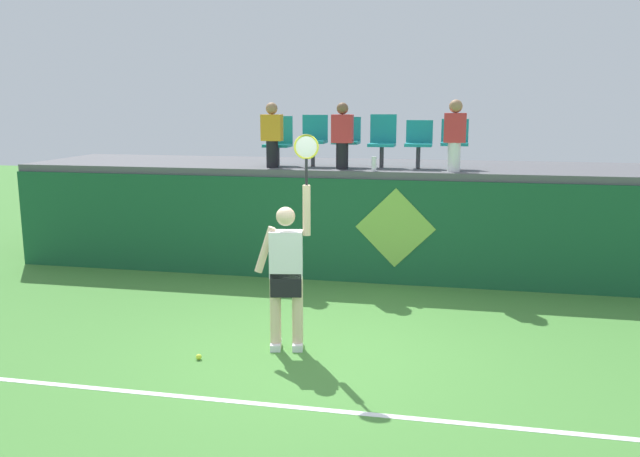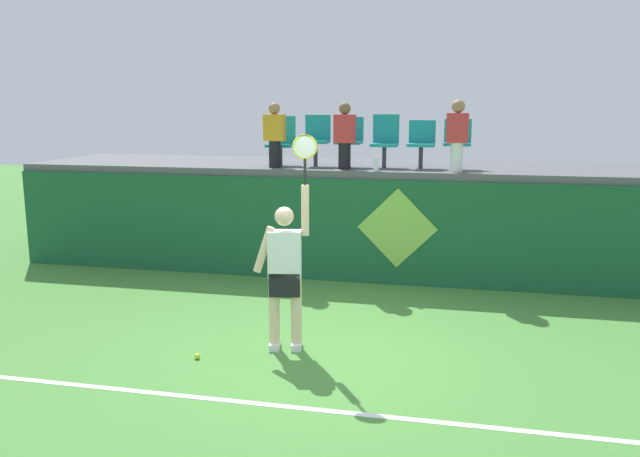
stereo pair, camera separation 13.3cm
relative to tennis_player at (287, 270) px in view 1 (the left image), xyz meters
The scene contains 17 objects.
ground_plane 1.03m from the tennis_player, 13.48° to the right, with size 40.00×40.00×0.00m, color #478438.
court_back_wall 3.17m from the tennis_player, 83.34° to the left, with size 12.12×0.20×1.68m, color #195633.
spectator_platform 4.42m from the tennis_player, 85.17° to the left, with size 12.12×2.49×0.12m, color #56565B.
court_baseline_stripe 1.79m from the tennis_player, 75.93° to the right, with size 10.91×0.08×0.01m, color white.
tennis_player is the anchor object (origin of this frame).
tennis_ball 1.40m from the tennis_player, 149.12° to the right, with size 0.07×0.07×0.07m, color #D1E533.
water_bottle 3.41m from the tennis_player, 79.29° to the left, with size 0.08×0.08×0.23m, color white.
stadium_chair_0 4.24m from the tennis_player, 106.30° to the left, with size 0.44×0.42×0.84m.
stadium_chair_1 4.13m from the tennis_player, 97.51° to the left, with size 0.44×0.42×0.87m.
stadium_chair_2 4.09m from the tennis_player, 89.10° to the left, with size 0.44×0.42×0.83m.
stadium_chair_3 4.15m from the tennis_player, 80.25° to the left, with size 0.44×0.42×0.88m.
stadium_chair_4 4.27m from the tennis_player, 71.80° to the left, with size 0.44×0.42×0.79m.
stadium_chair_5 4.48m from the tennis_player, 64.42° to the left, with size 0.44×0.42×0.81m.
spectator_0 3.90m from the tennis_player, 108.15° to the left, with size 0.34×0.20×1.08m.
spectator_1 3.70m from the tennis_player, 88.98° to the left, with size 0.34×0.20×1.07m.
spectator_2 4.13m from the tennis_player, 61.45° to the left, with size 0.34×0.21×1.12m.
wall_signage_mount 3.34m from the tennis_player, 72.04° to the left, with size 1.27×0.01×1.56m.
Camera 1 is at (1.49, -6.99, 2.86)m, focal length 36.51 mm.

